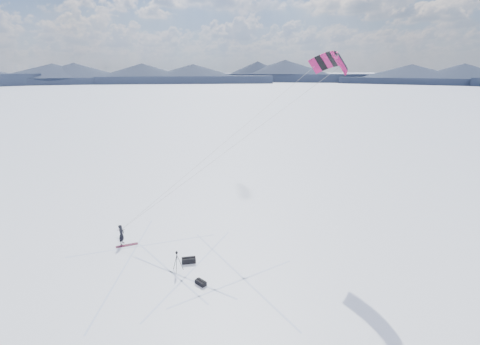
{
  "coord_description": "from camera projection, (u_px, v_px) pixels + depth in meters",
  "views": [
    {
      "loc": [
        2.72,
        -21.4,
        13.13
      ],
      "look_at": [
        6.17,
        4.15,
        5.32
      ],
      "focal_mm": 26.0,
      "sensor_mm": 36.0,
      "label": 1
    }
  ],
  "objects": [
    {
      "name": "gear_bag_a",
      "position": [
        189.0,
        260.0,
        24.33
      ],
      "size": [
        0.99,
        0.51,
        0.43
      ],
      "rotation": [
        0.0,
        0.0,
        0.06
      ],
      "color": "black",
      "rests_on": "ground"
    },
    {
      "name": "power_kite",
      "position": [
        330.0,
        63.0,
        25.78
      ],
      "size": [
        17.25,
        5.3,
        13.14
      ],
      "color": "#AD1457",
      "rests_on": "ground"
    },
    {
      "name": "snowboard",
      "position": [
        127.0,
        245.0,
        26.72
      ],
      "size": [
        1.66,
        0.71,
        0.04
      ],
      "primitive_type": "cube",
      "rotation": [
        0.0,
        0.0,
        0.26
      ],
      "color": "maroon",
      "rests_on": "ground"
    },
    {
      "name": "ground",
      "position": [
        159.0,
        268.0,
        23.75
      ],
      "size": [
        1800.0,
        1800.0,
        0.0
      ],
      "primitive_type": "plane",
      "color": "white"
    },
    {
      "name": "gear_bag_b",
      "position": [
        201.0,
        282.0,
        21.87
      ],
      "size": [
        0.75,
        0.8,
        0.34
      ],
      "rotation": [
        0.0,
        0.0,
        -0.88
      ],
      "color": "black",
      "rests_on": "ground"
    },
    {
      "name": "snowkiter",
      "position": [
        123.0,
        244.0,
        26.97
      ],
      "size": [
        0.49,
        0.65,
        1.6
      ],
      "primitive_type": "imported",
      "rotation": [
        0.0,
        0.0,
        1.37
      ],
      "color": "black",
      "rests_on": "ground"
    },
    {
      "name": "snow_tracks",
      "position": [
        164.0,
        267.0,
        23.8
      ],
      "size": [
        17.62,
        10.25,
        0.01
      ],
      "color": "silver",
      "rests_on": "ground"
    },
    {
      "name": "tripod",
      "position": [
        177.0,
        259.0,
        23.1
      ],
      "size": [
        0.7,
        0.69,
        1.46
      ],
      "rotation": [
        0.0,
        0.0,
        0.29
      ],
      "color": "black",
      "rests_on": "ground"
    },
    {
      "name": "horizon_hills",
      "position": [
        154.0,
        207.0,
        22.46
      ],
      "size": [
        704.0,
        704.0,
        10.22
      ],
      "color": "#20293F",
      "rests_on": "ground"
    }
  ]
}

